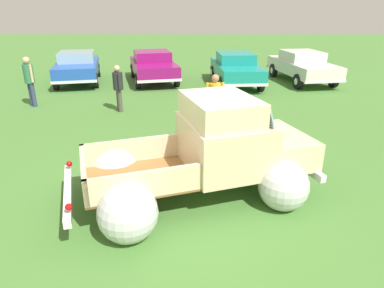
{
  "coord_description": "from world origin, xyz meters",
  "views": [
    {
      "loc": [
        0.06,
        -5.79,
        3.44
      ],
      "look_at": [
        0.0,
        0.65,
        0.81
      ],
      "focal_mm": 31.82,
      "sensor_mm": 36.0,
      "label": 1
    }
  ],
  "objects_px": {
    "show_car_1": "(153,65)",
    "spectator_1": "(215,100)",
    "show_car_2": "(236,68)",
    "spectator_2": "(29,78)",
    "spectator_0": "(118,86)",
    "show_car_0": "(78,66)",
    "show_car_3": "(302,65)",
    "vintage_pickup_truck": "(211,157)"
  },
  "relations": [
    {
      "from": "vintage_pickup_truck",
      "to": "show_car_0",
      "type": "xyz_separation_m",
      "value": [
        -5.89,
        10.32,
        0.02
      ]
    },
    {
      "from": "spectator_0",
      "to": "show_car_1",
      "type": "bearing_deg",
      "value": -122.36
    },
    {
      "from": "show_car_1",
      "to": "spectator_0",
      "type": "height_order",
      "value": "spectator_0"
    },
    {
      "from": "show_car_3",
      "to": "spectator_1",
      "type": "bearing_deg",
      "value": -42.85
    },
    {
      "from": "show_car_0",
      "to": "show_car_2",
      "type": "distance_m",
      "value": 7.45
    },
    {
      "from": "show_car_0",
      "to": "show_car_1",
      "type": "bearing_deg",
      "value": 81.05
    },
    {
      "from": "show_car_1",
      "to": "spectator_0",
      "type": "distance_m",
      "value": 5.08
    },
    {
      "from": "show_car_3",
      "to": "spectator_2",
      "type": "height_order",
      "value": "spectator_2"
    },
    {
      "from": "show_car_2",
      "to": "spectator_1",
      "type": "xyz_separation_m",
      "value": [
        -1.3,
        -6.36,
        0.17
      ]
    },
    {
      "from": "show_car_0",
      "to": "show_car_3",
      "type": "height_order",
      "value": "same"
    },
    {
      "from": "show_car_1",
      "to": "spectator_2",
      "type": "relative_size",
      "value": 2.55
    },
    {
      "from": "spectator_1",
      "to": "show_car_2",
      "type": "bearing_deg",
      "value": -15.44
    },
    {
      "from": "show_car_0",
      "to": "show_car_2",
      "type": "height_order",
      "value": "same"
    },
    {
      "from": "vintage_pickup_truck",
      "to": "show_car_0",
      "type": "bearing_deg",
      "value": 100.92
    },
    {
      "from": "show_car_1",
      "to": "show_car_2",
      "type": "distance_m",
      "value": 3.95
    },
    {
      "from": "vintage_pickup_truck",
      "to": "spectator_0",
      "type": "height_order",
      "value": "vintage_pickup_truck"
    },
    {
      "from": "show_car_2",
      "to": "spectator_0",
      "type": "height_order",
      "value": "spectator_0"
    },
    {
      "from": "spectator_1",
      "to": "spectator_2",
      "type": "xyz_separation_m",
      "value": [
        -6.48,
        2.58,
        0.07
      ]
    },
    {
      "from": "vintage_pickup_truck",
      "to": "show_car_0",
      "type": "relative_size",
      "value": 1.11
    },
    {
      "from": "spectator_0",
      "to": "spectator_2",
      "type": "relative_size",
      "value": 0.89
    },
    {
      "from": "vintage_pickup_truck",
      "to": "spectator_2",
      "type": "distance_m",
      "value": 8.74
    },
    {
      "from": "show_car_3",
      "to": "spectator_1",
      "type": "xyz_separation_m",
      "value": [
        -4.56,
        -7.09,
        0.17
      ]
    },
    {
      "from": "show_car_0",
      "to": "spectator_0",
      "type": "xyz_separation_m",
      "value": [
        2.95,
        -4.78,
        0.12
      ]
    },
    {
      "from": "vintage_pickup_truck",
      "to": "spectator_0",
      "type": "relative_size",
      "value": 3.14
    },
    {
      "from": "vintage_pickup_truck",
      "to": "spectator_2",
      "type": "xyz_separation_m",
      "value": [
        -6.23,
        6.13,
        0.27
      ]
    },
    {
      "from": "show_car_1",
      "to": "show_car_3",
      "type": "xyz_separation_m",
      "value": [
        7.15,
        0.06,
        0.0
      ]
    },
    {
      "from": "show_car_1",
      "to": "spectator_1",
      "type": "bearing_deg",
      "value": 6.01
    },
    {
      "from": "show_car_1",
      "to": "spectator_1",
      "type": "distance_m",
      "value": 7.5
    },
    {
      "from": "show_car_0",
      "to": "spectator_2",
      "type": "relative_size",
      "value": 2.53
    },
    {
      "from": "show_car_0",
      "to": "show_car_2",
      "type": "xyz_separation_m",
      "value": [
        7.44,
        -0.41,
        0.0
      ]
    },
    {
      "from": "show_car_0",
      "to": "show_car_1",
      "type": "distance_m",
      "value": 3.56
    },
    {
      "from": "show_car_3",
      "to": "show_car_0",
      "type": "bearing_deg",
      "value": -98.41
    },
    {
      "from": "spectator_1",
      "to": "spectator_2",
      "type": "distance_m",
      "value": 6.98
    },
    {
      "from": "show_car_1",
      "to": "spectator_1",
      "type": "xyz_separation_m",
      "value": [
        2.59,
        -7.03,
        0.17
      ]
    },
    {
      "from": "spectator_0",
      "to": "spectator_1",
      "type": "relative_size",
      "value": 0.95
    },
    {
      "from": "spectator_0",
      "to": "spectator_2",
      "type": "xyz_separation_m",
      "value": [
        -3.29,
        0.59,
        0.12
      ]
    },
    {
      "from": "show_car_2",
      "to": "show_car_3",
      "type": "relative_size",
      "value": 0.96
    },
    {
      "from": "show_car_1",
      "to": "spectator_2",
      "type": "xyz_separation_m",
      "value": [
        -3.89,
        -4.45,
        0.24
      ]
    },
    {
      "from": "show_car_3",
      "to": "spectator_2",
      "type": "bearing_deg",
      "value": -77.9
    },
    {
      "from": "show_car_3",
      "to": "spectator_0",
      "type": "height_order",
      "value": "spectator_0"
    },
    {
      "from": "spectator_1",
      "to": "show_car_1",
      "type": "bearing_deg",
      "value": 16.36
    },
    {
      "from": "vintage_pickup_truck",
      "to": "spectator_2",
      "type": "bearing_deg",
      "value": 116.68
    }
  ]
}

